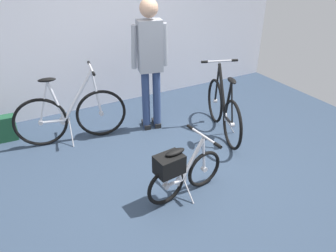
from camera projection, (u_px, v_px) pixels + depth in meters
name	position (u px, v px, depth m)	size (l,w,h in m)	color
ground_plane	(180.00, 172.00, 3.85)	(6.48, 6.48, 0.00)	#2D3D51
back_wall	(106.00, 10.00, 4.89)	(6.48, 0.10, 3.04)	silver
folding_bike_foreground	(180.00, 171.00, 3.30)	(0.95, 0.53, 0.68)	black
display_bike_left	(223.00, 109.00, 4.49)	(0.61, 1.37, 0.99)	black
display_bike_right	(71.00, 115.00, 4.30)	(1.48, 0.53, 1.03)	black
visitor_near_wall	(150.00, 58.00, 4.29)	(0.53, 0.32, 1.82)	navy
backpack_on_floor	(5.00, 128.00, 4.42)	(0.29, 0.20, 0.36)	#19472D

